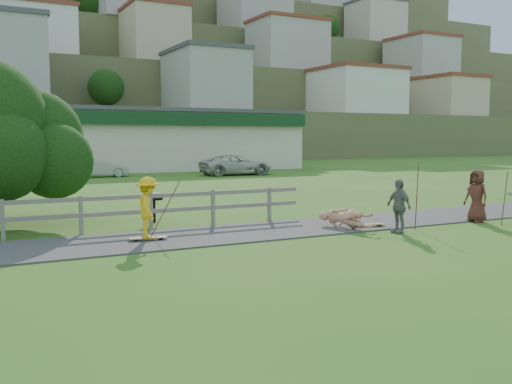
% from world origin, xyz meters
% --- Properties ---
extents(ground, '(260.00, 260.00, 0.00)m').
position_xyz_m(ground, '(0.00, 0.00, 0.00)').
color(ground, '#2E631C').
rests_on(ground, ground).
extents(path, '(34.00, 3.00, 0.04)m').
position_xyz_m(path, '(0.00, 1.50, 0.02)').
color(path, '#373739').
rests_on(path, ground).
extents(fence, '(15.05, 0.10, 1.10)m').
position_xyz_m(fence, '(-4.62, 3.30, 0.72)').
color(fence, slate).
rests_on(fence, ground).
extents(strip_mall, '(32.50, 10.75, 5.10)m').
position_xyz_m(strip_mall, '(4.00, 34.94, 2.58)').
color(strip_mall, beige).
rests_on(strip_mall, ground).
extents(hillside, '(220.00, 67.00, 47.50)m').
position_xyz_m(hillside, '(0.00, 91.31, 14.41)').
color(hillside, '#515E37').
rests_on(hillside, ground).
extents(skater_rider, '(0.75, 1.12, 1.60)m').
position_xyz_m(skater_rider, '(-2.64, 1.42, 0.80)').
color(skater_rider, yellow).
rests_on(skater_rider, ground).
extents(skater_fallen, '(1.83, 0.95, 0.65)m').
position_xyz_m(skater_fallen, '(3.15, 0.71, 0.33)').
color(skater_fallen, tan).
rests_on(skater_fallen, ground).
extents(spectator_b, '(0.39, 0.91, 1.54)m').
position_xyz_m(spectator_b, '(4.10, -0.52, 0.77)').
color(spectator_b, slate).
rests_on(spectator_b, ground).
extents(spectator_c, '(0.58, 0.86, 1.69)m').
position_xyz_m(spectator_c, '(7.77, -0.04, 0.85)').
color(spectator_c, '#552922').
rests_on(spectator_c, ground).
extents(car_silver, '(3.74, 1.37, 1.22)m').
position_xyz_m(car_silver, '(1.72, 26.90, 0.61)').
color(car_silver, '#9A9CA1').
rests_on(car_silver, ground).
extents(car_white, '(5.31, 2.54, 1.46)m').
position_xyz_m(car_white, '(10.94, 24.59, 0.73)').
color(car_white, beige).
rests_on(car_white, ground).
extents(bbq, '(0.52, 0.45, 0.95)m').
position_xyz_m(bbq, '(-1.47, 4.63, 0.48)').
color(bbq, black).
rests_on(bbq, ground).
extents(longboard_rider, '(1.00, 0.36, 0.11)m').
position_xyz_m(longboard_rider, '(-2.64, 1.42, 0.05)').
color(longboard_rider, brown).
rests_on(longboard_rider, ground).
extents(longboard_fallen, '(1.01, 0.50, 0.11)m').
position_xyz_m(longboard_fallen, '(3.95, 0.61, 0.05)').
color(longboard_fallen, brown).
rests_on(longboard_fallen, ground).
extents(helmet, '(0.28, 0.28, 0.28)m').
position_xyz_m(helmet, '(3.75, 1.06, 0.14)').
color(helmet, '#9E1F10').
rests_on(helmet, ground).
extents(pole_rider, '(0.03, 0.03, 1.77)m').
position_xyz_m(pole_rider, '(-2.04, 1.82, 0.88)').
color(pole_rider, brown).
rests_on(pole_rider, ground).
extents(pole_spec_left, '(0.03, 0.03, 1.90)m').
position_xyz_m(pole_spec_left, '(4.98, -0.30, 0.95)').
color(pole_spec_left, brown).
rests_on(pole_spec_left, ground).
extents(pole_spec_right, '(0.03, 0.03, 1.67)m').
position_xyz_m(pole_spec_right, '(8.04, -0.89, 0.84)').
color(pole_spec_right, brown).
rests_on(pole_spec_right, ground).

